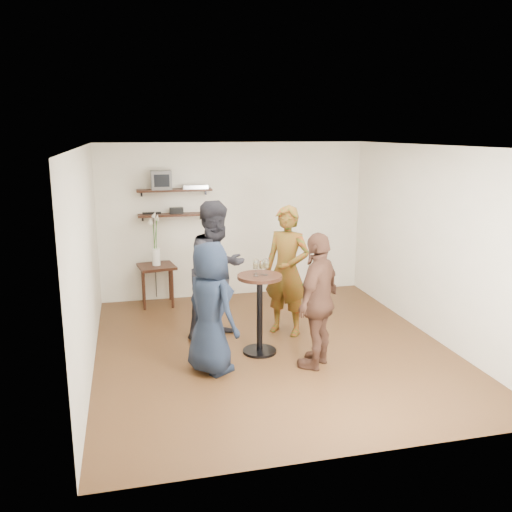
{
  "coord_description": "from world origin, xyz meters",
  "views": [
    {
      "loc": [
        -1.75,
        -6.41,
        2.78
      ],
      "look_at": [
        -0.12,
        0.4,
        1.16
      ],
      "focal_mm": 38.0,
      "sensor_mm": 36.0,
      "label": 1
    }
  ],
  "objects_px": {
    "radio": "(176,211)",
    "person_plaid": "(287,271)",
    "side_table": "(157,272)",
    "dvd_deck": "(195,187)",
    "person_navy": "(210,308)",
    "person_brown": "(318,301)",
    "drinks_table": "(260,303)",
    "person_dark": "(217,270)",
    "crt_monitor": "(161,180)"
  },
  "relations": [
    {
      "from": "dvd_deck",
      "to": "person_plaid",
      "type": "bearing_deg",
      "value": -61.84
    },
    {
      "from": "crt_monitor",
      "to": "side_table",
      "type": "distance_m",
      "value": 1.48
    },
    {
      "from": "dvd_deck",
      "to": "person_dark",
      "type": "distance_m",
      "value": 2.03
    },
    {
      "from": "side_table",
      "to": "person_brown",
      "type": "height_order",
      "value": "person_brown"
    },
    {
      "from": "person_navy",
      "to": "dvd_deck",
      "type": "bearing_deg",
      "value": -34.54
    },
    {
      "from": "drinks_table",
      "to": "person_dark",
      "type": "bearing_deg",
      "value": 122.14
    },
    {
      "from": "side_table",
      "to": "person_navy",
      "type": "distance_m",
      "value": 2.74
    },
    {
      "from": "crt_monitor",
      "to": "drinks_table",
      "type": "bearing_deg",
      "value": -67.7
    },
    {
      "from": "crt_monitor",
      "to": "person_plaid",
      "type": "xyz_separation_m",
      "value": [
        1.54,
        -1.88,
        -1.12
      ]
    },
    {
      "from": "person_plaid",
      "to": "radio",
      "type": "bearing_deg",
      "value": 167.09
    },
    {
      "from": "drinks_table",
      "to": "person_dark",
      "type": "height_order",
      "value": "person_dark"
    },
    {
      "from": "crt_monitor",
      "to": "dvd_deck",
      "type": "height_order",
      "value": "crt_monitor"
    },
    {
      "from": "drinks_table",
      "to": "radio",
      "type": "bearing_deg",
      "value": 107.68
    },
    {
      "from": "dvd_deck",
      "to": "side_table",
      "type": "relative_size",
      "value": 0.6
    },
    {
      "from": "crt_monitor",
      "to": "person_brown",
      "type": "distance_m",
      "value": 3.61
    },
    {
      "from": "radio",
      "to": "person_plaid",
      "type": "xyz_separation_m",
      "value": [
        1.32,
        -1.88,
        -0.62
      ]
    },
    {
      "from": "dvd_deck",
      "to": "person_brown",
      "type": "bearing_deg",
      "value": -70.69
    },
    {
      "from": "crt_monitor",
      "to": "side_table",
      "type": "bearing_deg",
      "value": -128.12
    },
    {
      "from": "drinks_table",
      "to": "person_plaid",
      "type": "bearing_deg",
      "value": 47.97
    },
    {
      "from": "dvd_deck",
      "to": "person_brown",
      "type": "height_order",
      "value": "dvd_deck"
    },
    {
      "from": "dvd_deck",
      "to": "radio",
      "type": "xyz_separation_m",
      "value": [
        -0.31,
        0.0,
        -0.38
      ]
    },
    {
      "from": "dvd_deck",
      "to": "crt_monitor",
      "type": "bearing_deg",
      "value": 180.0
    },
    {
      "from": "dvd_deck",
      "to": "person_navy",
      "type": "distance_m",
      "value": 3.09
    },
    {
      "from": "radio",
      "to": "person_plaid",
      "type": "relative_size",
      "value": 0.12
    },
    {
      "from": "person_navy",
      "to": "person_dark",
      "type": "bearing_deg",
      "value": -44.1
    },
    {
      "from": "side_table",
      "to": "person_brown",
      "type": "relative_size",
      "value": 0.41
    },
    {
      "from": "side_table",
      "to": "person_plaid",
      "type": "bearing_deg",
      "value": -45.38
    },
    {
      "from": "radio",
      "to": "person_navy",
      "type": "xyz_separation_m",
      "value": [
        0.1,
        -2.87,
        -0.74
      ]
    },
    {
      "from": "person_dark",
      "to": "side_table",
      "type": "bearing_deg",
      "value": 82.03
    },
    {
      "from": "drinks_table",
      "to": "person_navy",
      "type": "distance_m",
      "value": 0.8
    },
    {
      "from": "dvd_deck",
      "to": "person_plaid",
      "type": "xyz_separation_m",
      "value": [
        1.01,
        -1.88,
        -1.0
      ]
    },
    {
      "from": "drinks_table",
      "to": "person_plaid",
      "type": "distance_m",
      "value": 0.83
    },
    {
      "from": "radio",
      "to": "person_brown",
      "type": "height_order",
      "value": "person_brown"
    },
    {
      "from": "drinks_table",
      "to": "person_navy",
      "type": "height_order",
      "value": "person_navy"
    },
    {
      "from": "radio",
      "to": "drinks_table",
      "type": "xyz_separation_m",
      "value": [
        0.79,
        -2.47,
        -0.86
      ]
    },
    {
      "from": "side_table",
      "to": "person_brown",
      "type": "bearing_deg",
      "value": -58.6
    },
    {
      "from": "crt_monitor",
      "to": "radio",
      "type": "bearing_deg",
      "value": 0.0
    },
    {
      "from": "person_navy",
      "to": "person_plaid",
      "type": "bearing_deg",
      "value": -81.18
    },
    {
      "from": "person_navy",
      "to": "side_table",
      "type": "bearing_deg",
      "value": -20.55
    },
    {
      "from": "drinks_table",
      "to": "person_brown",
      "type": "bearing_deg",
      "value": -43.01
    },
    {
      "from": "side_table",
      "to": "person_navy",
      "type": "bearing_deg",
      "value": -80.22
    },
    {
      "from": "drinks_table",
      "to": "crt_monitor",
      "type": "bearing_deg",
      "value": 112.3
    },
    {
      "from": "person_plaid",
      "to": "person_navy",
      "type": "relative_size",
      "value": 1.15
    },
    {
      "from": "person_plaid",
      "to": "person_dark",
      "type": "relative_size",
      "value": 0.95
    },
    {
      "from": "crt_monitor",
      "to": "side_table",
      "type": "height_order",
      "value": "crt_monitor"
    },
    {
      "from": "drinks_table",
      "to": "person_plaid",
      "type": "height_order",
      "value": "person_plaid"
    },
    {
      "from": "dvd_deck",
      "to": "person_navy",
      "type": "xyz_separation_m",
      "value": [
        -0.21,
        -2.87,
        -1.12
      ]
    },
    {
      "from": "person_dark",
      "to": "radio",
      "type": "bearing_deg",
      "value": 69.33
    },
    {
      "from": "dvd_deck",
      "to": "person_plaid",
      "type": "distance_m",
      "value": 2.35
    },
    {
      "from": "person_dark",
      "to": "person_plaid",
      "type": "bearing_deg",
      "value": -37.08
    }
  ]
}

